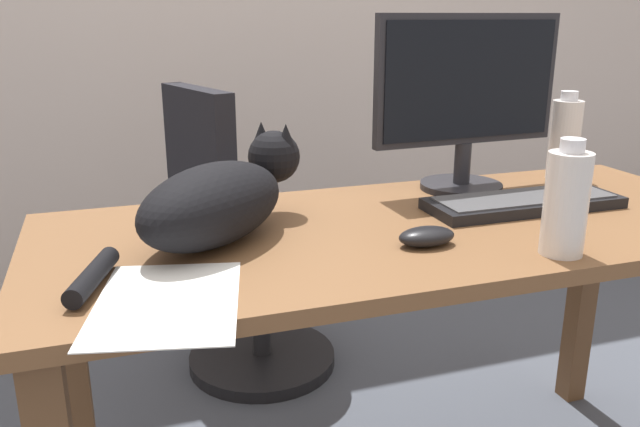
# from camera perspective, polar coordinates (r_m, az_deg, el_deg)

# --- Properties ---
(desk) EXTENTS (1.52, 0.64, 0.71)m
(desk) POSITION_cam_1_polar(r_m,az_deg,el_deg) (1.38, 7.88, -4.98)
(desk) COLOR brown
(desk) RESTS_ON ground_plane
(office_chair) EXTENTS (0.50, 0.48, 0.93)m
(office_chair) POSITION_cam_1_polar(r_m,az_deg,el_deg) (2.04, -6.63, -3.61)
(office_chair) COLOR black
(office_chair) RESTS_ON ground_plane
(monitor) EXTENTS (0.48, 0.20, 0.42)m
(monitor) POSITION_cam_1_polar(r_m,az_deg,el_deg) (1.59, 12.86, 10.05)
(monitor) COLOR #232328
(monitor) RESTS_ON desk
(keyboard) EXTENTS (0.44, 0.15, 0.03)m
(keyboard) POSITION_cam_1_polar(r_m,az_deg,el_deg) (1.50, 17.51, 0.95)
(keyboard) COLOR black
(keyboard) RESTS_ON desk
(cat) EXTENTS (0.47, 0.44, 0.20)m
(cat) POSITION_cam_1_polar(r_m,az_deg,el_deg) (1.23, -8.80, 1.33)
(cat) COLOR black
(cat) RESTS_ON desk
(computer_mouse) EXTENTS (0.11, 0.06, 0.04)m
(computer_mouse) POSITION_cam_1_polar(r_m,az_deg,el_deg) (1.21, 9.39, -2.01)
(computer_mouse) COLOR black
(computer_mouse) RESTS_ON desk
(paper_sheet) EXTENTS (0.27, 0.34, 0.00)m
(paper_sheet) POSITION_cam_1_polar(r_m,az_deg,el_deg) (1.00, -13.32, -7.55)
(paper_sheet) COLOR white
(paper_sheet) RESTS_ON desk
(water_bottle) EXTENTS (0.08, 0.08, 0.21)m
(water_bottle) POSITION_cam_1_polar(r_m,az_deg,el_deg) (1.21, 20.89, 0.96)
(water_bottle) COLOR silver
(water_bottle) RESTS_ON desk
(spray_bottle) EXTENTS (0.08, 0.08, 0.23)m
(spray_bottle) POSITION_cam_1_polar(r_m,az_deg,el_deg) (1.79, 20.78, 6.19)
(spray_bottle) COLOR silver
(spray_bottle) RESTS_ON desk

